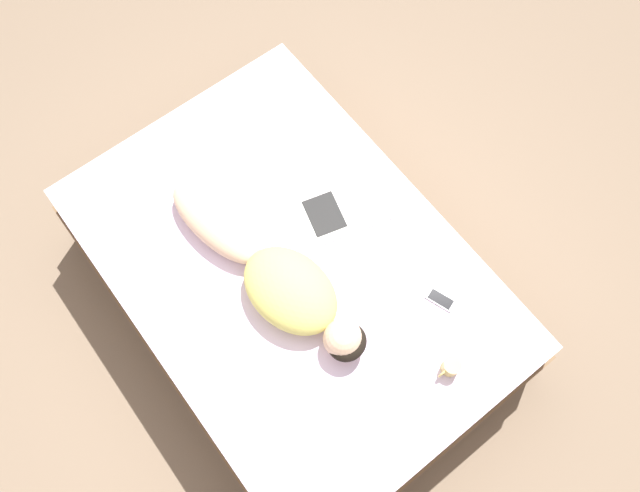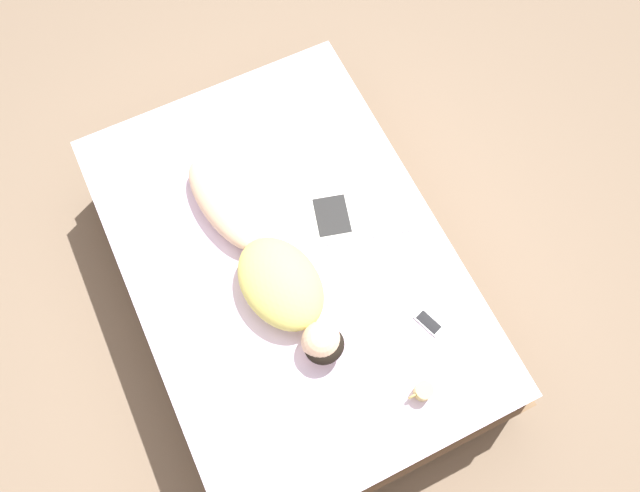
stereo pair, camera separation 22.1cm
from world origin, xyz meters
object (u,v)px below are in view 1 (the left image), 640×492
coffee_mug (451,367)px  cell_phone (441,299)px  person (275,277)px  open_magazine (346,206)px

coffee_mug → cell_phone: bearing=-124.9°
person → coffee_mug: (-0.37, 0.80, -0.05)m
open_magazine → coffee_mug: bearing=96.8°
open_magazine → coffee_mug: coffee_mug is taller
person → coffee_mug: bearing=106.0°
coffee_mug → cell_phone: size_ratio=0.76×
person → open_magazine: size_ratio=2.22×
open_magazine → cell_phone: 0.64m
open_magazine → cell_phone: same height
cell_phone → person: bearing=-63.6°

